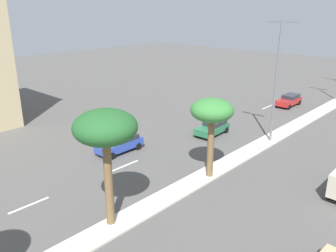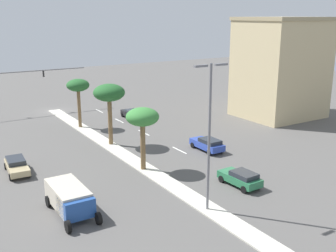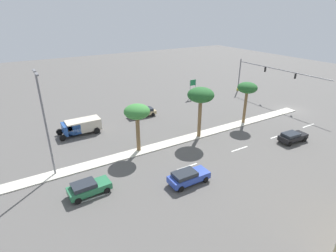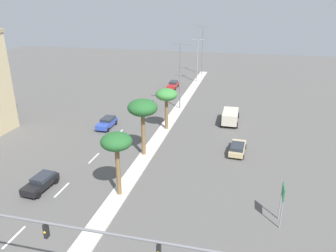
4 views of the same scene
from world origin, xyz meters
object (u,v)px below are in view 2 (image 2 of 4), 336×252
object	(u,v)px
palm_tree_front	(142,119)
palm_tree_right	(78,87)
sedan_blue_center	(208,144)
box_truck	(70,199)
street_lamp_right	(209,128)
sedan_tan_rear	(17,165)
sedan_green_leading	(241,178)
palm_tree_trailing	(109,94)
commercial_building	(281,68)
sedan_black_near	(131,114)

from	to	relation	value
palm_tree_front	palm_tree_right	bearing A→B (deg)	-90.83
sedan_blue_center	box_truck	world-z (taller)	box_truck
street_lamp_right	box_truck	size ratio (longest dim) A/B	1.87
sedan_tan_rear	street_lamp_right	bearing A→B (deg)	123.93
street_lamp_right	sedan_blue_center	size ratio (longest dim) A/B	2.58
palm_tree_right	street_lamp_right	size ratio (longest dim) A/B	0.58
box_truck	sedan_green_leading	bearing A→B (deg)	168.69
palm_tree_trailing	sedan_green_leading	xyz separation A→B (m)	(-4.80, 17.03, -5.27)
street_lamp_right	sedan_tan_rear	distance (m)	20.15
street_lamp_right	palm_tree_right	bearing A→B (deg)	-90.32
commercial_building	palm_tree_trailing	bearing A→B (deg)	-0.23
street_lamp_right	sedan_tan_rear	xyz separation A→B (m)	(10.75, -15.98, -5.90)
sedan_green_leading	sedan_blue_center	distance (m)	9.99
palm_tree_right	sedan_black_near	bearing A→B (deg)	-173.82
sedan_black_near	commercial_building	bearing A→B (deg)	152.52
palm_tree_right	street_lamp_right	xyz separation A→B (m)	(0.16, 28.34, 1.04)
commercial_building	palm_tree_trailing	xyz separation A→B (m)	(27.24, -0.11, -1.20)
palm_tree_right	box_truck	world-z (taller)	palm_tree_right
sedan_green_leading	box_truck	distance (m)	14.78
sedan_tan_rear	palm_tree_front	bearing A→B (deg)	151.29
palm_tree_right	box_truck	distance (m)	25.43
sedan_tan_rear	commercial_building	bearing A→B (deg)	-175.37
box_truck	sedan_tan_rear	bearing A→B (deg)	-81.62
box_truck	sedan_black_near	bearing A→B (deg)	-125.89
box_truck	sedan_blue_center	bearing A→B (deg)	-160.23
street_lamp_right	box_truck	bearing A→B (deg)	-29.07
sedan_green_leading	sedan_blue_center	size ratio (longest dim) A/B	0.94
sedan_green_leading	box_truck	world-z (taller)	box_truck
sedan_blue_center	street_lamp_right	bearing A→B (deg)	52.60
sedan_tan_rear	box_truck	world-z (taller)	box_truck
sedan_green_leading	box_truck	size ratio (longest dim) A/B	0.68
palm_tree_right	sedan_blue_center	world-z (taller)	palm_tree_right
palm_tree_right	sedan_green_leading	size ratio (longest dim) A/B	1.57
commercial_building	palm_tree_right	world-z (taller)	commercial_building
sedan_green_leading	street_lamp_right	bearing A→B (deg)	22.25
street_lamp_right	sedan_tan_rear	bearing A→B (deg)	-56.07
street_lamp_right	sedan_green_leading	world-z (taller)	street_lamp_right
sedan_tan_rear	box_truck	size ratio (longest dim) A/B	0.77
palm_tree_front	sedan_tan_rear	size ratio (longest dim) A/B	1.32
palm_tree_right	commercial_building	bearing A→B (deg)	161.51
commercial_building	palm_tree_trailing	distance (m)	27.27
palm_tree_right	sedan_tan_rear	world-z (taller)	palm_tree_right
palm_tree_trailing	sedan_tan_rear	size ratio (longest dim) A/B	1.52
street_lamp_right	sedan_green_leading	size ratio (longest dim) A/B	2.73
commercial_building	street_lamp_right	xyz separation A→B (m)	(27.78, 19.10, -0.61)
commercial_building	palm_tree_trailing	world-z (taller)	commercial_building
street_lamp_right	box_truck	xyz separation A→B (m)	(9.15, -5.09, -5.41)
palm_tree_trailing	sedan_black_near	bearing A→B (deg)	-127.84
street_lamp_right	box_truck	distance (m)	11.78
palm_tree_right	sedan_blue_center	bearing A→B (deg)	117.31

